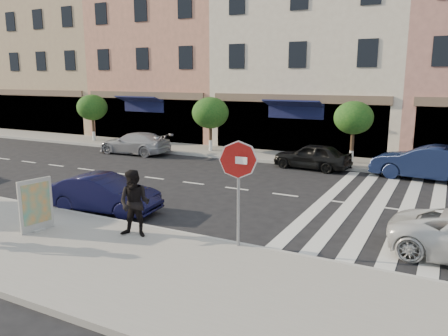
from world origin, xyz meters
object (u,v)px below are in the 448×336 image
Objects in this scene: stop_sign at (238,171)px; car_far_left at (135,143)px; poster_board at (36,206)px; car_far_mid at (312,156)px; walker at (135,203)px; car_near_mid at (104,194)px; car_far_right at (427,163)px.

car_far_left is at bearing 136.00° from stop_sign.
poster_board is at bearing -166.33° from stop_sign.
stop_sign is at bearing 46.63° from car_far_left.
car_far_mid is (10.20, 0.58, -0.00)m from car_far_left.
walker is 0.49× the size of car_near_mid.
stop_sign is 0.72× the size of car_near_mid.
poster_board is 0.34× the size of car_far_left.
car_far_left is at bearing -81.16° from car_far_mid.
car_far_left is 15.21m from car_far_right.
stop_sign is at bearing 27.04° from poster_board.
poster_board reaches higher than car_near_mid.
car_near_mid is 13.30m from car_far_right.
stop_sign is 15.41m from car_far_left.
poster_board reaches higher than car_far_mid.
stop_sign reaches higher than poster_board.
walker is 0.40× the size of car_far_right.
walker is (-2.71, -0.63, -1.03)m from stop_sign.
car_far_left is (-6.10, 11.74, -0.23)m from poster_board.
car_far_right is (6.43, 11.40, -0.30)m from walker.
walker reaches higher than car_far_left.
walker is at bearing 37.24° from car_far_left.
car_near_mid is (-2.57, 1.61, -0.44)m from walker.
stop_sign is 11.47m from car_far_right.
walker is at bearing 30.04° from poster_board.
car_far_left is at bearing -80.15° from car_far_right.
stop_sign is at bearing -107.35° from car_near_mid.
car_far_right is (9.09, 12.31, -0.11)m from poster_board.
car_far_mid is at bearing 94.37° from stop_sign.
car_far_right is at bearing 64.54° from poster_board.
poster_board is 12.98m from car_far_mid.
car_far_right reaches higher than car_near_mid.
car_far_right reaches higher than car_far_mid.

